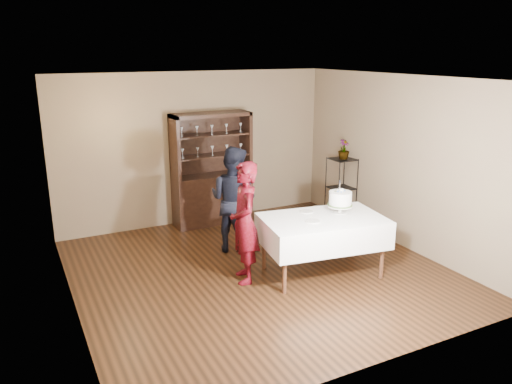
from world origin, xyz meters
TOP-DOWN VIEW (x-y plane):
  - floor at (0.00, 0.00)m, footprint 5.00×5.00m
  - ceiling at (0.00, 0.00)m, footprint 5.00×5.00m
  - back_wall at (0.00, 2.50)m, footprint 5.00×0.02m
  - wall_left at (-2.50, 0.00)m, footprint 0.02×5.00m
  - wall_right at (2.50, 0.00)m, footprint 0.02×5.00m
  - china_hutch at (0.20, 2.25)m, footprint 1.40×0.48m
  - plant_etagere at (2.28, 1.20)m, footprint 0.42×0.42m
  - cake_table at (0.75, -0.47)m, footprint 1.79×1.25m
  - woman at (-0.30, -0.16)m, footprint 0.53×0.69m
  - man at (0.01, 0.88)m, footprint 0.98×1.02m
  - cake at (1.08, -0.40)m, footprint 0.35×0.35m
  - plate_near at (0.53, -0.55)m, footprint 0.21×0.21m
  - plate_far at (0.67, -0.16)m, footprint 0.20×0.20m
  - potted_plant at (2.28, 1.17)m, footprint 0.24×0.24m

SIDE VIEW (x-z plane):
  - floor at x=0.00m, z-range 0.00..0.00m
  - cake_table at x=0.75m, z-range 0.22..1.05m
  - plant_etagere at x=2.28m, z-range 0.05..1.25m
  - china_hutch at x=0.20m, z-range -0.34..1.66m
  - man at x=0.01m, z-range 0.00..1.66m
  - woman at x=-0.30m, z-range 0.00..1.66m
  - plate_near at x=0.53m, z-range 0.83..0.85m
  - plate_far at x=0.67m, z-range 0.83..0.85m
  - cake at x=1.08m, z-range 0.78..1.27m
  - back_wall at x=0.00m, z-range 0.00..2.70m
  - wall_left at x=-2.50m, z-range 0.00..2.70m
  - wall_right at x=2.50m, z-range 0.00..2.70m
  - potted_plant at x=2.28m, z-range 1.19..1.53m
  - ceiling at x=0.00m, z-range 2.70..2.70m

